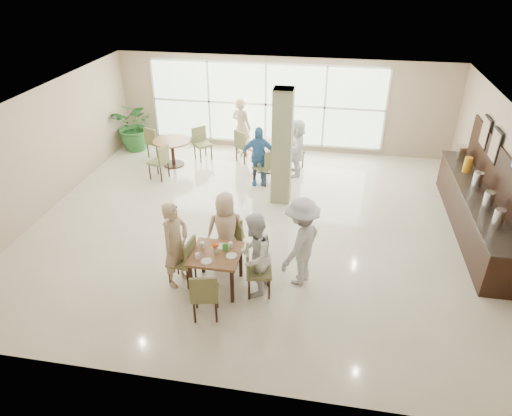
% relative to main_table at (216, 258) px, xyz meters
% --- Properties ---
extents(ground, '(10.00, 10.00, 0.00)m').
position_rel_main_table_xyz_m(ground, '(0.33, 2.32, -0.65)').
color(ground, beige).
rests_on(ground, ground).
extents(room_shell, '(10.00, 10.00, 10.00)m').
position_rel_main_table_xyz_m(room_shell, '(0.33, 2.32, 1.05)').
color(room_shell, white).
rests_on(room_shell, ground).
extents(window_bank, '(7.00, 0.04, 7.00)m').
position_rel_main_table_xyz_m(window_bank, '(-0.17, 6.78, 0.75)').
color(window_bank, silver).
rests_on(window_bank, ground).
extents(column, '(0.45, 0.45, 2.80)m').
position_rel_main_table_xyz_m(column, '(0.73, 3.52, 0.75)').
color(column, '#787D56').
rests_on(column, ground).
extents(main_table, '(0.88, 0.88, 0.75)m').
position_rel_main_table_xyz_m(main_table, '(0.00, 0.00, 0.00)').
color(main_table, brown).
rests_on(main_table, ground).
extents(round_table_left, '(1.05, 1.05, 0.75)m').
position_rel_main_table_xyz_m(round_table_left, '(-2.59, 5.09, -0.08)').
color(round_table_left, brown).
rests_on(round_table_left, ground).
extents(round_table_right, '(1.10, 1.10, 0.75)m').
position_rel_main_table_xyz_m(round_table_right, '(0.09, 5.22, -0.07)').
color(round_table_right, brown).
rests_on(round_table_right, ground).
extents(chairs_main_table, '(1.97, 2.06, 0.95)m').
position_rel_main_table_xyz_m(chairs_main_table, '(0.04, -0.02, -0.17)').
color(chairs_main_table, brown).
rests_on(chairs_main_table, ground).
extents(chairs_table_left, '(2.03, 2.02, 0.95)m').
position_rel_main_table_xyz_m(chairs_table_left, '(-2.59, 5.11, -0.17)').
color(chairs_table_left, brown).
rests_on(chairs_table_left, ground).
extents(chairs_table_right, '(2.09, 1.95, 0.95)m').
position_rel_main_table_xyz_m(chairs_table_right, '(0.14, 5.23, -0.17)').
color(chairs_table_right, brown).
rests_on(chairs_table_right, ground).
extents(tabletop_clutter, '(0.72, 0.69, 0.21)m').
position_rel_main_table_xyz_m(tabletop_clutter, '(-0.00, 0.01, 0.16)').
color(tabletop_clutter, white).
rests_on(tabletop_clutter, main_table).
extents(buffet_counter, '(0.64, 4.70, 1.95)m').
position_rel_main_table_xyz_m(buffet_counter, '(5.03, 2.82, -0.10)').
color(buffet_counter, black).
rests_on(buffet_counter, ground).
extents(framed_art_a, '(0.05, 0.55, 0.70)m').
position_rel_main_table_xyz_m(framed_art_a, '(5.28, 3.32, 1.20)').
color(framed_art_a, black).
rests_on(framed_art_a, ground).
extents(framed_art_b, '(0.05, 0.55, 0.70)m').
position_rel_main_table_xyz_m(framed_art_b, '(5.28, 4.12, 1.20)').
color(framed_art_b, black).
rests_on(framed_art_b, ground).
extents(potted_plant, '(1.48, 1.48, 1.54)m').
position_rel_main_table_xyz_m(potted_plant, '(-4.06, 6.03, 0.12)').
color(potted_plant, '#28642B').
rests_on(potted_plant, ground).
extents(teen_left, '(0.60, 0.72, 1.68)m').
position_rel_main_table_xyz_m(teen_left, '(-0.74, 0.01, 0.19)').
color(teen_left, tan).
rests_on(teen_left, ground).
extents(teen_far, '(0.84, 0.61, 1.54)m').
position_rel_main_table_xyz_m(teen_far, '(0.01, 0.76, 0.12)').
color(teen_far, tan).
rests_on(teen_far, ground).
extents(teen_right, '(0.70, 0.85, 1.61)m').
position_rel_main_table_xyz_m(teen_right, '(0.70, -0.02, 0.16)').
color(teen_right, white).
rests_on(teen_right, ground).
extents(teen_standing, '(1.04, 1.29, 1.74)m').
position_rel_main_table_xyz_m(teen_standing, '(1.48, 0.43, 0.22)').
color(teen_standing, '#B4B4B7').
rests_on(teen_standing, ground).
extents(adult_a, '(1.00, 0.67, 1.58)m').
position_rel_main_table_xyz_m(adult_a, '(0.03, 4.32, 0.14)').
color(adult_a, '#3C77B4').
rests_on(adult_a, ground).
extents(adult_b, '(0.69, 1.48, 1.57)m').
position_rel_main_table_xyz_m(adult_b, '(0.94, 5.10, 0.14)').
color(adult_b, white).
rests_on(adult_b, ground).
extents(adult_standing, '(0.75, 0.64, 1.73)m').
position_rel_main_table_xyz_m(adult_standing, '(-0.80, 6.19, 0.22)').
color(adult_standing, tan).
rests_on(adult_standing, ground).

